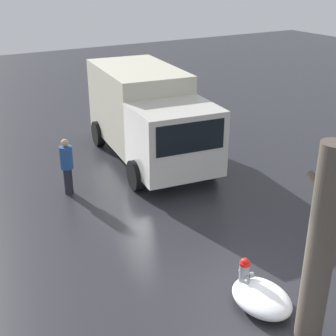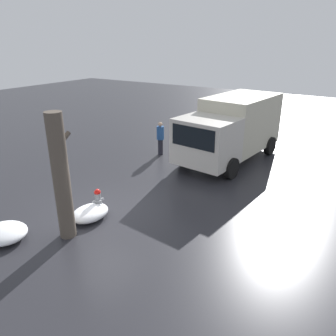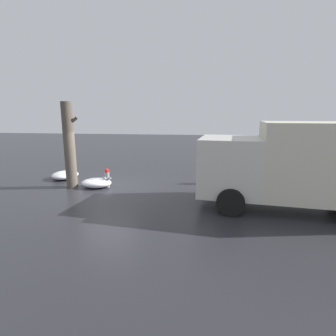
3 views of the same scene
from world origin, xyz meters
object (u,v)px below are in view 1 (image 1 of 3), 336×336
(tree_trunk, at_px, (320,249))
(pedestrian, at_px, (67,164))
(delivery_truck, at_px, (147,113))
(fire_hydrant, at_px, (244,276))

(tree_trunk, height_order, pedestrian, tree_trunk)
(tree_trunk, relative_size, pedestrian, 2.23)
(delivery_truck, relative_size, pedestrian, 3.83)
(fire_hydrant, xyz_separation_m, delivery_truck, (7.34, -1.71, 1.16))
(fire_hydrant, bearing_deg, tree_trunk, -63.62)
(pedestrian, bearing_deg, tree_trunk, 44.26)
(tree_trunk, xyz_separation_m, pedestrian, (7.63, 1.76, -0.96))
(delivery_truck, bearing_deg, tree_trunk, 87.04)
(fire_hydrant, relative_size, tree_trunk, 0.23)
(pedestrian, bearing_deg, fire_hydrant, 45.42)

